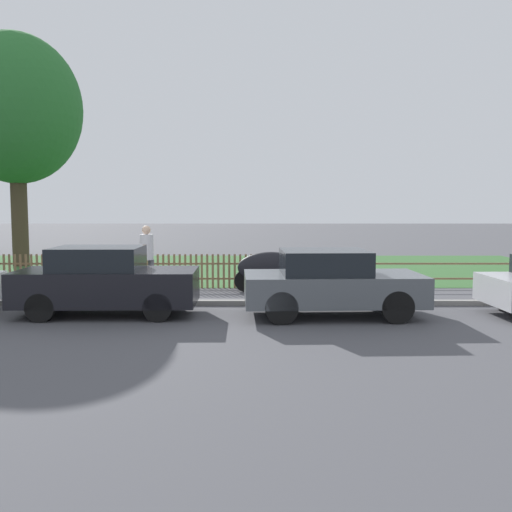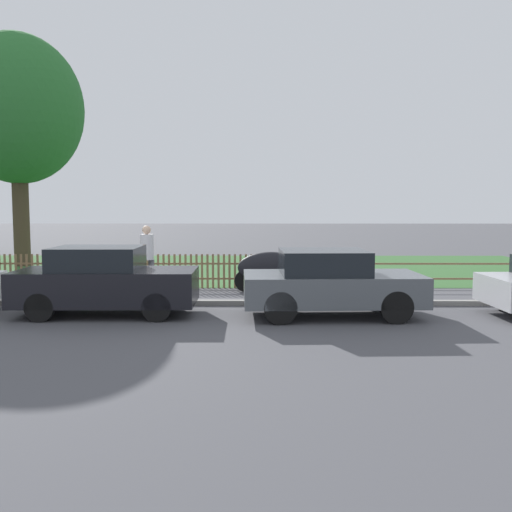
% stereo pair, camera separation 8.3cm
% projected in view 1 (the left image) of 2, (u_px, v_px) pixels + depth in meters
% --- Properties ---
extents(ground_plane, '(120.00, 120.00, 0.00)m').
position_uv_depth(ground_plane, '(101.00, 306.00, 13.51)').
color(ground_plane, '#4C4C51').
extents(kerb_stone, '(30.42, 0.20, 0.12)m').
position_uv_depth(kerb_stone, '(102.00, 303.00, 13.60)').
color(kerb_stone, gray).
rests_on(kerb_stone, ground).
extents(grass_strip, '(30.42, 10.48, 0.01)m').
position_uv_depth(grass_strip, '(159.00, 268.00, 21.60)').
color(grass_strip, '#33602D').
rests_on(grass_strip, ground).
extents(park_fence, '(30.42, 0.05, 0.98)m').
position_uv_depth(park_fence, '(128.00, 271.00, 16.35)').
color(park_fence, olive).
rests_on(park_fence, ground).
extents(parked_car_black_saloon, '(3.88, 1.73, 1.49)m').
position_uv_depth(parked_car_black_saloon, '(105.00, 281.00, 12.33)').
color(parked_car_black_saloon, black).
rests_on(parked_car_black_saloon, ground).
extents(parked_car_navy_estate, '(3.84, 2.01, 1.43)m').
position_uv_depth(parked_car_navy_estate, '(330.00, 282.00, 12.23)').
color(parked_car_navy_estate, '#51565B').
rests_on(parked_car_navy_estate, ground).
extents(covered_motorcycle, '(1.97, 0.77, 1.10)m').
position_uv_depth(covered_motorcycle, '(271.00, 267.00, 15.72)').
color(covered_motorcycle, black).
rests_on(covered_motorcycle, ground).
extents(tree_behind_motorcycle, '(4.99, 4.99, 8.94)m').
position_uv_depth(tree_behind_motorcycle, '(15.00, 110.00, 21.84)').
color(tree_behind_motorcycle, '#473828').
rests_on(tree_behind_motorcycle, ground).
extents(pedestrian_near_fence, '(0.52, 0.52, 1.82)m').
position_uv_depth(pedestrian_near_fence, '(147.00, 254.00, 15.68)').
color(pedestrian_near_fence, slate).
rests_on(pedestrian_near_fence, ground).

